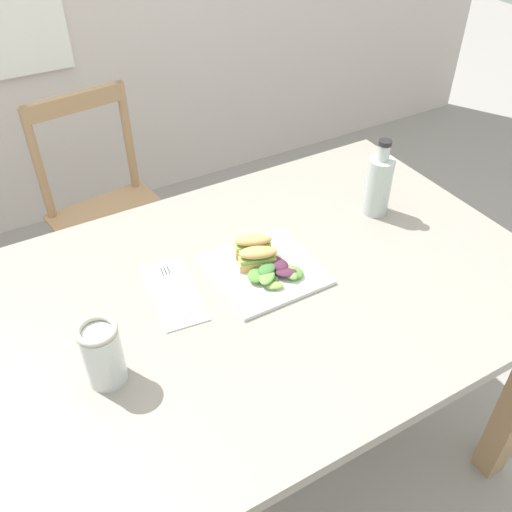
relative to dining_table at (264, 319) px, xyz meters
The scene contains 11 objects.
ground_plane 0.64m from the dining_table, 64.61° to the right, with size 9.56×9.56×0.00m, color gray.
dining_table is the anchor object (origin of this frame).
chair_wooden_far 0.89m from the dining_table, 98.55° to the left, with size 0.45×0.45×0.87m.
plate_lunch 0.13m from the dining_table, 59.32° to the left, with size 0.25×0.25×0.01m, color white.
sandwich_half_front 0.16m from the dining_table, 76.51° to the left, with size 0.10×0.08×0.06m.
sandwich_half_back 0.19m from the dining_table, 74.71° to the left, with size 0.10×0.08×0.06m.
salad_mixed_greens 0.14m from the dining_table, ahead, with size 0.14×0.12×0.03m.
napkin_folded 0.24m from the dining_table, 159.15° to the left, with size 0.10×0.23×0.00m, color white.
fork_on_napkin 0.25m from the dining_table, 154.66° to the left, with size 0.05×0.19×0.00m.
bottle_cold_brew 0.47m from the dining_table, 14.14° to the left, with size 0.07×0.07×0.22m.
mason_jar_iced_tea 0.45m from the dining_table, 168.37° to the right, with size 0.08×0.08×0.14m.
Camera 1 is at (-0.57, -0.68, 1.62)m, focal length 38.94 mm.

